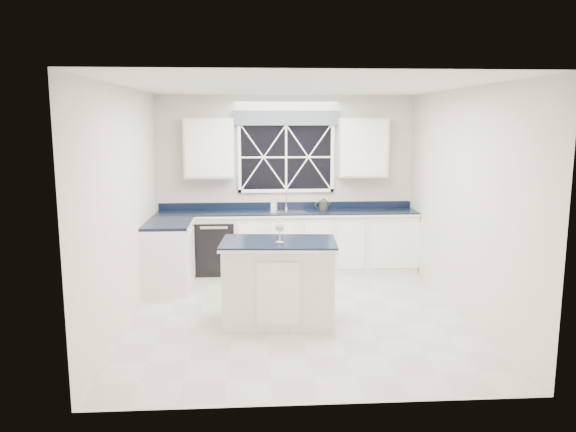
{
  "coord_description": "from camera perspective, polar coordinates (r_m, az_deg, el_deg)",
  "views": [
    {
      "loc": [
        -0.54,
        -6.53,
        2.32
      ],
      "look_at": [
        -0.09,
        0.4,
        1.13
      ],
      "focal_mm": 35.0,
      "sensor_mm": 36.0,
      "label": 1
    }
  ],
  "objects": [
    {
      "name": "island",
      "position": [
        6.48,
        -0.95,
        -6.71
      ],
      "size": [
        1.35,
        0.87,
        0.97
      ],
      "rotation": [
        0.0,
        0.0,
        -0.07
      ],
      "color": "white",
      "rests_on": "ground"
    },
    {
      "name": "wine_glass",
      "position": [
        6.26,
        -0.86,
        -1.14
      ],
      "size": [
        0.11,
        0.11,
        0.25
      ],
      "color": "silver",
      "rests_on": "island"
    },
    {
      "name": "ground",
      "position": [
        6.95,
        0.94,
        -9.79
      ],
      "size": [
        4.5,
        4.5,
        0.0
      ],
      "primitive_type": "plane",
      "color": "#A8A9A4",
      "rests_on": "ground"
    },
    {
      "name": "faucet",
      "position": [
        8.77,
        -0.17,
        1.72
      ],
      "size": [
        0.05,
        0.2,
        0.3
      ],
      "color": "silver",
      "rests_on": "countertop"
    },
    {
      "name": "dishwasher",
      "position": [
        8.71,
        -7.34,
        -3.03
      ],
      "size": [
        0.6,
        0.58,
        0.82
      ],
      "primitive_type": "cube",
      "color": "black",
      "rests_on": "ground"
    },
    {
      "name": "window",
      "position": [
        8.76,
        -0.19,
        6.52
      ],
      "size": [
        1.65,
        0.09,
        1.26
      ],
      "color": "black",
      "rests_on": "ground"
    },
    {
      "name": "base_cabinets",
      "position": [
        8.52,
        -2.24,
        -2.96
      ],
      "size": [
        3.99,
        1.6,
        0.9
      ],
      "color": "white",
      "rests_on": "ground"
    },
    {
      "name": "kettle",
      "position": [
        8.73,
        3.61,
        1.19
      ],
      "size": [
        0.27,
        0.2,
        0.19
      ],
      "rotation": [
        0.0,
        0.0,
        0.26
      ],
      "color": "#323235",
      "rests_on": "countertop"
    },
    {
      "name": "upper_cabinets",
      "position": [
        8.63,
        -0.14,
        6.94
      ],
      "size": [
        3.1,
        0.34,
        0.9
      ],
      "color": "white",
      "rests_on": "ground"
    },
    {
      "name": "rug",
      "position": [
        8.21,
        -2.14,
        -6.62
      ],
      "size": [
        1.37,
        0.91,
        0.02
      ],
      "rotation": [
        0.0,
        0.0,
        -0.09
      ],
      "color": "#B2B2AC",
      "rests_on": "ground"
    },
    {
      "name": "soap_bottle",
      "position": [
        8.8,
        -1.44,
        1.29
      ],
      "size": [
        0.1,
        0.1,
        0.18
      ],
      "primitive_type": "imported",
      "rotation": [
        0.0,
        0.0,
        -0.3
      ],
      "color": "silver",
      "rests_on": "countertop"
    },
    {
      "name": "back_wall",
      "position": [
        8.84,
        -0.21,
        3.43
      ],
      "size": [
        4.0,
        0.1,
        2.7
      ],
      "primitive_type": "cube",
      "color": "silver",
      "rests_on": "ground"
    },
    {
      "name": "countertop",
      "position": [
        8.61,
        -0.09,
        0.36
      ],
      "size": [
        3.98,
        0.64,
        0.04
      ],
      "primitive_type": "cube",
      "color": "black",
      "rests_on": "base_cabinets"
    }
  ]
}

